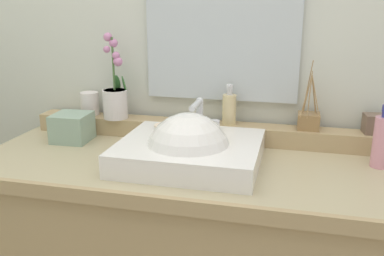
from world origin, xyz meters
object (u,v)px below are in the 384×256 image
object	(u,v)px
sink_basin	(189,154)
potted_plant	(115,96)
lotion_bottle	(382,141)
soap_dispenser	(229,108)
tumbler_cup	(90,103)
trinket_box	(376,124)
soap_bar	(163,126)
reed_diffuser	(308,120)
tissue_box	(72,127)

from	to	relation	value
sink_basin	potted_plant	xyz separation A→B (m)	(-0.35, 0.25, 0.12)
lotion_bottle	sink_basin	bearing A→B (deg)	-168.05
soap_dispenser	tumbler_cup	bearing A→B (deg)	179.54
tumbler_cup	trinket_box	size ratio (longest dim) A/B	1.13
sink_basin	tumbler_cup	distance (m)	0.55
soap_bar	potted_plant	size ratio (longest dim) A/B	0.22
soap_bar	potted_plant	bearing A→B (deg)	151.34
sink_basin	soap_bar	distance (m)	0.18
sink_basin	tumbler_cup	bearing A→B (deg)	150.48
potted_plant	tumbler_cup	bearing A→B (deg)	168.76
potted_plant	tumbler_cup	distance (m)	0.13
reed_diffuser	tissue_box	size ratio (longest dim) A/B	1.87
trinket_box	lotion_bottle	world-z (taller)	lotion_bottle
reed_diffuser	trinket_box	distance (m)	0.22
tissue_box	sink_basin	bearing A→B (deg)	-15.15
soap_bar	potted_plant	world-z (taller)	potted_plant
lotion_bottle	tissue_box	distance (m)	1.07
potted_plant	trinket_box	xyz separation A→B (m)	(0.94, 0.03, -0.05)
tissue_box	soap_bar	bearing A→B (deg)	-1.90
soap_dispenser	trinket_box	world-z (taller)	soap_dispenser
sink_basin	soap_bar	world-z (taller)	sink_basin
sink_basin	reed_diffuser	xyz separation A→B (m)	(0.37, 0.27, 0.06)
soap_bar	reed_diffuser	size ratio (longest dim) A/B	0.29
soap_bar	soap_dispenser	xyz separation A→B (m)	(0.21, 0.15, 0.04)
tumbler_cup	trinket_box	world-z (taller)	tumbler_cup
trinket_box	tissue_box	xyz separation A→B (m)	(-1.07, -0.14, -0.05)
lotion_bottle	trinket_box	bearing A→B (deg)	89.26
tumbler_cup	reed_diffuser	distance (m)	0.84
soap_dispenser	tumbler_cup	size ratio (longest dim) A/B	1.64
reed_diffuser	trinket_box	world-z (taller)	reed_diffuser
soap_dispenser	soap_bar	bearing A→B (deg)	-144.56
potted_plant	reed_diffuser	bearing A→B (deg)	2.08
sink_basin	potted_plant	world-z (taller)	potted_plant
tumbler_cup	reed_diffuser	xyz separation A→B (m)	(0.84, 0.00, -0.01)
trinket_box	soap_bar	bearing A→B (deg)	-174.58
sink_basin	soap_dispenser	size ratio (longest dim) A/B	3.00
soap_bar	soap_dispenser	size ratio (longest dim) A/B	0.47
sink_basin	trinket_box	bearing A→B (deg)	24.75
trinket_box	tissue_box	world-z (taller)	trinket_box
sink_basin	potted_plant	bearing A→B (deg)	145.30
tumbler_cup	sink_basin	bearing A→B (deg)	-29.52
reed_diffuser	sink_basin	bearing A→B (deg)	-143.46
sink_basin	tumbler_cup	xyz separation A→B (m)	(-0.48, 0.27, 0.08)
lotion_bottle	soap_bar	bearing A→B (deg)	-179.53
soap_bar	reed_diffuser	bearing A→B (deg)	17.41
soap_dispenser	reed_diffuser	bearing A→B (deg)	1.31
reed_diffuser	potted_plant	bearing A→B (deg)	-177.92
potted_plant	trinket_box	size ratio (longest dim) A/B	4.07
soap_bar	lotion_bottle	size ratio (longest dim) A/B	0.35
soap_dispenser	lotion_bottle	bearing A→B (deg)	-15.66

